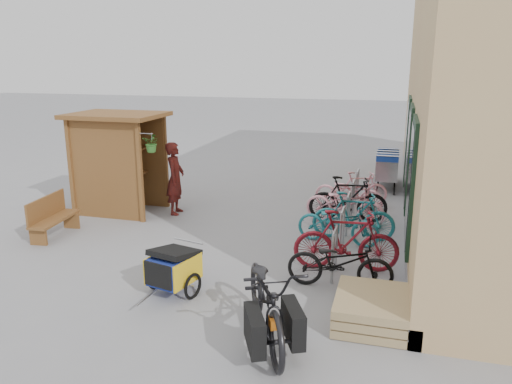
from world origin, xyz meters
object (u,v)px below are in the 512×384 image
(shopping_carts, at_px, (387,165))
(bike_1, at_px, (346,241))
(bench, at_px, (52,216))
(bike_6, at_px, (349,192))
(bike_0, at_px, (340,262))
(bike_5, at_px, (348,199))
(kiosk, at_px, (115,149))
(pallet_stack, at_px, (371,309))
(cargo_bike, at_px, (267,299))
(bike_4, at_px, (345,204))
(person_kiosk, at_px, (175,178))
(bike_7, at_px, (359,189))
(child_trailer, at_px, (173,267))
(bike_2, at_px, (338,223))
(bike_3, at_px, (353,216))

(shopping_carts, distance_m, bike_1, 6.45)
(bench, relative_size, bike_6, 0.80)
(bike_0, height_order, bike_5, bike_5)
(kiosk, xyz_separation_m, pallet_stack, (6.28, -3.87, -1.34))
(bike_6, bearing_deg, bench, 134.30)
(cargo_bike, relative_size, bike_0, 1.37)
(bike_6, bearing_deg, bike_4, -166.07)
(person_kiosk, distance_m, bike_7, 4.61)
(child_trailer, distance_m, bike_1, 3.02)
(kiosk, relative_size, child_trailer, 1.82)
(pallet_stack, relative_size, bike_1, 0.65)
(kiosk, xyz_separation_m, bike_7, (5.64, 2.06, -1.11))
(child_trailer, xyz_separation_m, cargo_bike, (1.77, -0.92, 0.14))
(bike_4, bearing_deg, child_trailer, 162.44)
(cargo_bike, xyz_separation_m, bike_1, (0.78, 2.54, -0.02))
(kiosk, xyz_separation_m, bike_4, (5.45, 0.44, -1.07))
(kiosk, xyz_separation_m, person_kiosk, (1.44, 0.21, -0.68))
(bench, relative_size, bike_0, 0.81)
(child_trailer, xyz_separation_m, bike_0, (2.52, 0.88, 0.01))
(bench, xyz_separation_m, bike_1, (6.13, -0.13, 0.11))
(bike_0, bearing_deg, child_trailer, 107.58)
(shopping_carts, relative_size, bike_2, 1.26)
(bike_6, bearing_deg, child_trailer, 170.00)
(bike_0, xyz_separation_m, bike_2, (-0.26, 2.04, -0.01))
(bench, relative_size, bike_1, 0.76)
(bike_5, bearing_deg, bike_1, 177.70)
(bike_0, xyz_separation_m, bike_3, (0.01, 2.36, 0.06))
(kiosk, xyz_separation_m, bike_2, (5.45, -0.83, -1.11))
(kiosk, height_order, bike_7, kiosk)
(kiosk, height_order, bike_2, kiosk)
(kiosk, distance_m, person_kiosk, 1.61)
(bike_1, xyz_separation_m, bike_2, (-0.29, 1.30, -0.11))
(bike_5, relative_size, bike_7, 1.20)
(bike_2, height_order, bike_4, bike_4)
(shopping_carts, xyz_separation_m, bike_5, (-0.77, -3.63, -0.12))
(kiosk, relative_size, cargo_bike, 1.07)
(kiosk, height_order, bike_4, kiosk)
(bike_0, xyz_separation_m, bike_6, (-0.29, 4.45, 0.01))
(pallet_stack, bearing_deg, bike_4, 100.82)
(child_trailer, distance_m, bike_6, 5.78)
(bench, bearing_deg, bike_7, 28.30)
(person_kiosk, bearing_deg, pallet_stack, -138.42)
(bike_4, bearing_deg, bike_0, -164.69)
(bike_1, bearing_deg, kiosk, 61.61)
(bench, height_order, bike_0, bike_0)
(shopping_carts, xyz_separation_m, bike_0, (-0.56, -7.17, -0.21))
(pallet_stack, bearing_deg, person_kiosk, 139.87)
(bike_1, bearing_deg, bench, 80.70)
(bike_5, relative_size, bike_6, 1.02)
(kiosk, height_order, pallet_stack, kiosk)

